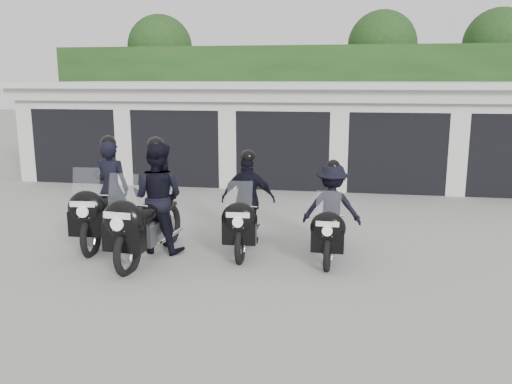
% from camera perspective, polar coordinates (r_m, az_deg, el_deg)
% --- Properties ---
extents(ground, '(80.00, 80.00, 0.00)m').
position_cam_1_polar(ground, '(10.04, -1.21, -6.04)').
color(ground, gray).
rests_on(ground, ground).
extents(garage_block, '(16.40, 6.80, 2.96)m').
position_cam_1_polar(garage_block, '(17.60, 3.85, 6.46)').
color(garage_block, silver).
rests_on(garage_block, ground).
extents(background_vegetation, '(20.00, 3.90, 5.80)m').
position_cam_1_polar(background_vegetation, '(22.34, 6.23, 11.03)').
color(background_vegetation, '#173613').
rests_on(background_vegetation, ground).
extents(police_bike_a, '(0.83, 2.39, 2.08)m').
position_cam_1_polar(police_bike_a, '(10.68, -15.58, -0.80)').
color(police_bike_a, black).
rests_on(police_bike_a, ground).
extents(police_bike_b, '(1.04, 2.47, 2.15)m').
position_cam_1_polar(police_bike_b, '(9.67, -10.84, -1.38)').
color(police_bike_b, black).
rests_on(police_bike_b, ground).
extents(police_bike_c, '(1.04, 2.14, 1.86)m').
position_cam_1_polar(police_bike_c, '(9.96, -0.96, -1.48)').
color(police_bike_c, black).
rests_on(police_bike_c, ground).
extents(police_bike_d, '(1.06, 2.00, 1.74)m').
position_cam_1_polar(police_bike_d, '(9.65, 7.93, -2.30)').
color(police_bike_d, black).
rests_on(police_bike_d, ground).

